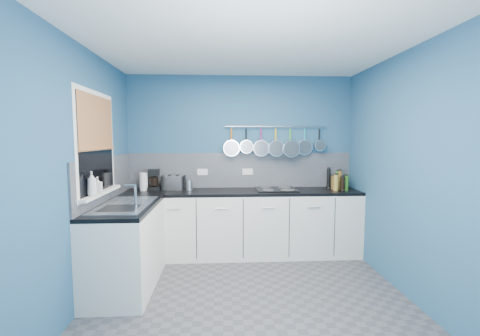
{
  "coord_description": "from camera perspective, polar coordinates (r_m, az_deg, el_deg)",
  "views": [
    {
      "loc": [
        -0.27,
        -3.11,
        1.6
      ],
      "look_at": [
        -0.05,
        0.75,
        1.25
      ],
      "focal_mm": 23.92,
      "sensor_mm": 36.0,
      "label": 1
    }
  ],
  "objects": [
    {
      "name": "toaster",
      "position": [
        4.53,
        -11.7,
        -2.56
      ],
      "size": [
        0.34,
        0.26,
        0.2
      ],
      "primitive_type": "cube",
      "rotation": [
        0.0,
        0.0,
        -0.3
      ],
      "color": "silver",
      "rests_on": "worktop_back"
    },
    {
      "name": "condiment_7",
      "position": [
        4.57,
        17.81,
        -2.71
      ],
      "size": [
        0.07,
        0.07,
        0.18
      ],
      "primitive_type": "cylinder",
      "color": "black",
      "rests_on": "worktop_back"
    },
    {
      "name": "socket_right",
      "position": [
        4.63,
        1.35,
        -0.65
      ],
      "size": [
        0.15,
        0.01,
        0.09
      ],
      "primitive_type": "cube",
      "color": "white",
      "rests_on": "backsplash_back"
    },
    {
      "name": "worktop_left",
      "position": [
        3.64,
        -19.77,
        -6.56
      ],
      "size": [
        0.6,
        1.2,
        0.04
      ],
      "primitive_type": "cube",
      "color": "black",
      "rests_on": "cabinet_run_left"
    },
    {
      "name": "wall_left",
      "position": [
        3.41,
        -26.4,
        -1.28
      ],
      "size": [
        0.02,
        3.0,
        2.5
      ],
      "primitive_type": "cube",
      "color": "#275476",
      "rests_on": "ground"
    },
    {
      "name": "socket_left",
      "position": [
        4.62,
        -6.71,
        -0.69
      ],
      "size": [
        0.15,
        0.01,
        0.09
      ],
      "primitive_type": "cube",
      "color": "white",
      "rests_on": "backsplash_back"
    },
    {
      "name": "condiment_8",
      "position": [
        4.54,
        16.76,
        -2.53
      ],
      "size": [
        0.07,
        0.07,
        0.22
      ],
      "primitive_type": "cylinder",
      "color": "olive",
      "rests_on": "worktop_back"
    },
    {
      "name": "backsplash_left",
      "position": [
        3.97,
        -22.65,
        -1.75
      ],
      "size": [
        0.02,
        1.8,
        0.5
      ],
      "primitive_type": "cube",
      "color": "gray",
      "rests_on": "wall_left"
    },
    {
      "name": "window_sill",
      "position": [
        3.69,
        -23.58,
        -4.08
      ],
      "size": [
        0.1,
        0.98,
        0.03
      ],
      "primitive_type": "cube",
      "color": "white",
      "rests_on": "wall_left"
    },
    {
      "name": "pan_2",
      "position": [
        4.59,
        3.75,
        4.75
      ],
      "size": [
        0.24,
        0.08,
        0.43
      ],
      "primitive_type": null,
      "color": "silver",
      "rests_on": "pot_rail"
    },
    {
      "name": "floor",
      "position": [
        3.52,
        1.61,
        -22.09
      ],
      "size": [
        3.2,
        3.0,
        0.02
      ],
      "primitive_type": "cube",
      "color": "#47474C",
      "rests_on": "ground"
    },
    {
      "name": "sink_unit",
      "position": [
        3.63,
        -19.78,
        -6.19
      ],
      "size": [
        0.5,
        0.95,
        0.01
      ],
      "primitive_type": "cube",
      "color": "silver",
      "rests_on": "worktop_left"
    },
    {
      "name": "ceiling",
      "position": [
        3.25,
        1.74,
        21.39
      ],
      "size": [
        3.2,
        3.0,
        0.02
      ],
      "primitive_type": "cube",
      "color": "white",
      "rests_on": "ground"
    },
    {
      "name": "pan_6",
      "position": [
        4.76,
        13.96,
        5.06
      ],
      "size": [
        0.16,
        0.08,
        0.35
      ],
      "primitive_type": null,
      "color": "silver",
      "rests_on": "pot_rail"
    },
    {
      "name": "pan_1",
      "position": [
        4.57,
        1.11,
        5.02
      ],
      "size": [
        0.19,
        0.1,
        0.38
      ],
      "primitive_type": null,
      "color": "silver",
      "rests_on": "pot_rail"
    },
    {
      "name": "pan_0",
      "position": [
        4.56,
        -1.56,
        4.78
      ],
      "size": [
        0.23,
        0.09,
        0.42
      ],
      "primitive_type": null,
      "color": "silver",
      "rests_on": "pot_rail"
    },
    {
      "name": "condiment_6",
      "position": [
        4.61,
        18.47,
        -2.55
      ],
      "size": [
        0.05,
        0.05,
        0.2
      ],
      "primitive_type": "cylinder",
      "color": "#265919",
      "rests_on": "worktop_back"
    },
    {
      "name": "condiment_4",
      "position": [
        4.66,
        17.44,
        -2.07
      ],
      "size": [
        0.05,
        0.05,
        0.26
      ],
      "primitive_type": "cylinder",
      "color": "brown",
      "rests_on": "worktop_back"
    },
    {
      "name": "coffee_maker",
      "position": [
        4.56,
        -15.12,
        -2.03
      ],
      "size": [
        0.18,
        0.2,
        0.28
      ],
      "primitive_type": null,
      "rotation": [
        0.0,
        0.0,
        0.14
      ],
      "color": "black",
      "rests_on": "worktop_back"
    },
    {
      "name": "condiment_2",
      "position": [
        4.74,
        15.51,
        -1.82
      ],
      "size": [
        0.06,
        0.06,
        0.28
      ],
      "primitive_type": "cylinder",
      "color": "black",
      "rests_on": "worktop_back"
    },
    {
      "name": "wall_right",
      "position": [
        3.65,
        27.73,
        -0.94
      ],
      "size": [
        0.02,
        3.0,
        2.5
      ],
      "primitive_type": "cube",
      "color": "#275476",
      "rests_on": "ground"
    },
    {
      "name": "pan_3",
      "position": [
        4.62,
        6.37,
        4.71
      ],
      "size": [
        0.24,
        0.11,
        0.43
      ],
      "primitive_type": null,
      "color": "silver",
      "rests_on": "pot_rail"
    },
    {
      "name": "wall_back",
      "position": [
        4.64,
        0.09,
        0.86
      ],
      "size": [
        3.2,
        0.02,
        2.5
      ],
      "primitive_type": "cube",
      "color": "#275476",
      "rests_on": "ground"
    },
    {
      "name": "window_frame",
      "position": [
        3.66,
        -24.24,
        3.92
      ],
      "size": [
        0.01,
        1.0,
        1.1
      ],
      "primitive_type": "cube",
      "color": "white",
      "rests_on": "wall_left"
    },
    {
      "name": "cabinet_run_back",
      "position": [
        4.48,
        0.32,
        -9.97
      ],
      "size": [
        3.2,
        0.6,
        0.86
      ],
      "primitive_type": "cube",
      "color": "silver",
      "rests_on": "ground"
    },
    {
      "name": "cabinet_run_left",
      "position": [
        3.75,
        -19.55,
        -13.3
      ],
      "size": [
        0.6,
        1.2,
        0.86
      ],
      "primitive_type": "cube",
      "color": "silver",
      "rests_on": "ground"
    },
    {
      "name": "paper_towel",
      "position": [
        4.54,
        -16.82,
        -2.36
      ],
      "size": [
        0.11,
        0.11,
        0.24
      ],
      "primitive_type": "cylinder",
      "rotation": [
        0.0,
        0.0,
        0.01
      ],
      "color": "white",
      "rests_on": "worktop_back"
    },
    {
      "name": "bamboo_blind",
      "position": [
        3.66,
        -24.18,
        7.45
      ],
      "size": [
        0.01,
        0.9,
        0.55
      ],
      "primitive_type": "cube",
      "color": "#9C6544",
      "rests_on": "wall_left"
    },
    {
      "name": "wall_front",
      "position": [
        1.66,
        6.12,
        -7.1
      ],
      "size": [
        3.2,
        0.02,
        2.5
      ],
      "primitive_type": "cube",
      "color": "#275476",
      "rests_on": "ground"
    },
    {
      "name": "hob",
      "position": [
        4.48,
        6.49,
        -3.76
      ],
      "size": [
        0.56,
        0.49,
        0.01
      ],
      "primitive_type": "cube",
      "color": "black",
      "rests_on": "worktop_back"
    },
    {
      "name": "pan_4",
      "position": [
        4.66,
        8.95,
        4.63
      ],
      "size": [
        0.25,
        0.13,
        0.44
      ],
      "primitive_type": null,
      "color": "silver",
      "rests_on": "pot_rail"
    },
    {
      "name": "mixer_tap",
      "position": [
        3.4,
        -18.12,
        -4.76
      ],
      "size": [
        0.12,
        0.08,
        0.26
      ],
      "primitive_type": null,
      "color": "silver",
      "rests_on": "worktop_left"
    },
    {
      "name": "soap_bottle_a",
      "position": [
        3.42,
        -24.92,
        -2.57
      ],
      "size": [
        0.12,
        0.12,
        0.24
      ],
      "primitive_type": "imported",
      "rotation": [
        0.0,
        0.0,
        0.42
      ],
      "color": "white",
      "rests_on": "window_sill"
    },
    {
      "name": "window_glass",
      "position": [
        3.65,
        -24.17,
        3.92
      ],
      "size": [
        0.01,
        0.9,
        1.0
      ],
      "primitive_type": "cube",
      "color": "black",
      "rests_on": "wall_left"
    },
    {
      "name": "condiment_0",
      "position": [
        4.77,
        17.72,
        -2.68
      ],
      "size": [
        0.05,
        0.05,
        0.14
      ],
      "primitive_type": "cylinder",
      "color": "#4C190C",
      "rests_on": "worktop_back"
    },
    {
      "name": "soap_bottle_b",
      "position": [
        3.55,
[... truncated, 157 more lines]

